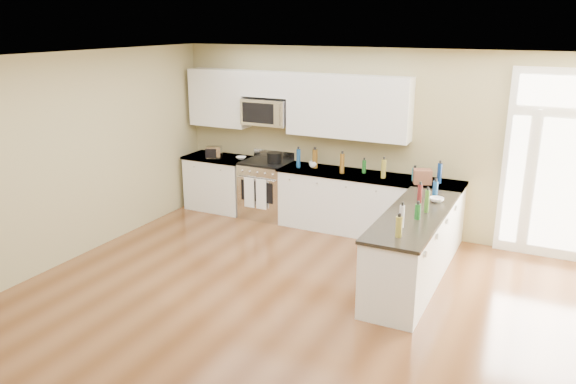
% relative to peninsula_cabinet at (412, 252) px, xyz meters
% --- Properties ---
extents(ground, '(8.00, 8.00, 0.00)m').
position_rel_peninsula_cabinet_xyz_m(ground, '(-0.93, -2.24, -0.43)').
color(ground, '#5A3319').
extents(room_shell, '(8.00, 8.00, 8.00)m').
position_rel_peninsula_cabinet_xyz_m(room_shell, '(-0.93, -2.24, 1.27)').
color(room_shell, tan).
rests_on(room_shell, ground).
extents(back_cabinet_left, '(1.10, 0.66, 0.94)m').
position_rel_peninsula_cabinet_xyz_m(back_cabinet_left, '(-3.80, 1.45, 0.00)').
color(back_cabinet_left, white).
rests_on(back_cabinet_left, ground).
extents(back_cabinet_right, '(2.85, 0.66, 0.94)m').
position_rel_peninsula_cabinet_xyz_m(back_cabinet_right, '(-1.08, 1.45, 0.00)').
color(back_cabinet_right, white).
rests_on(back_cabinet_right, ground).
extents(peninsula_cabinet, '(0.69, 2.32, 0.94)m').
position_rel_peninsula_cabinet_xyz_m(peninsula_cabinet, '(0.00, 0.00, 0.00)').
color(peninsula_cabinet, white).
rests_on(peninsula_cabinet, ground).
extents(upper_cabinet_left, '(1.04, 0.33, 0.95)m').
position_rel_peninsula_cabinet_xyz_m(upper_cabinet_left, '(-3.81, 1.59, 1.49)').
color(upper_cabinet_left, white).
rests_on(upper_cabinet_left, room_shell).
extents(upper_cabinet_right, '(1.94, 0.33, 0.95)m').
position_rel_peninsula_cabinet_xyz_m(upper_cabinet_right, '(-1.50, 1.59, 1.49)').
color(upper_cabinet_right, white).
rests_on(upper_cabinet_right, room_shell).
extents(upper_cabinet_short, '(0.82, 0.33, 0.40)m').
position_rel_peninsula_cabinet_xyz_m(upper_cabinet_short, '(-2.88, 1.59, 1.77)').
color(upper_cabinet_short, white).
rests_on(upper_cabinet_short, room_shell).
extents(microwave, '(0.78, 0.41, 0.42)m').
position_rel_peninsula_cabinet_xyz_m(microwave, '(-2.88, 1.56, 1.33)').
color(microwave, silver).
rests_on(microwave, room_shell).
extents(entry_door, '(1.70, 0.10, 2.60)m').
position_rel_peninsula_cabinet_xyz_m(entry_door, '(1.62, 1.71, 0.87)').
color(entry_door, white).
rests_on(entry_door, ground).
extents(kitchen_range, '(0.77, 0.68, 1.08)m').
position_rel_peninsula_cabinet_xyz_m(kitchen_range, '(-2.85, 1.45, 0.04)').
color(kitchen_range, silver).
rests_on(kitchen_range, ground).
extents(stockpot, '(0.32, 0.32, 0.19)m').
position_rel_peninsula_cabinet_xyz_m(stockpot, '(-2.68, 1.44, 0.61)').
color(stockpot, black).
rests_on(stockpot, kitchen_range).
extents(toaster_oven, '(0.29, 0.26, 0.21)m').
position_rel_peninsula_cabinet_xyz_m(toaster_oven, '(-3.77, 1.32, 0.61)').
color(toaster_oven, silver).
rests_on(toaster_oven, back_cabinet_left).
extents(cardboard_box, '(0.30, 0.26, 0.20)m').
position_rel_peninsula_cabinet_xyz_m(cardboard_box, '(-0.24, 1.34, 0.61)').
color(cardboard_box, brown).
rests_on(cardboard_box, back_cabinet_right).
extents(bowl_left, '(0.22, 0.22, 0.04)m').
position_rel_peninsula_cabinet_xyz_m(bowl_left, '(-3.33, 1.46, 0.53)').
color(bowl_left, white).
rests_on(bowl_left, back_cabinet_left).
extents(bowl_peninsula, '(0.22, 0.22, 0.06)m').
position_rel_peninsula_cabinet_xyz_m(bowl_peninsula, '(0.14, 0.57, 0.53)').
color(bowl_peninsula, white).
rests_on(bowl_peninsula, peninsula_cabinet).
extents(cup_counter, '(0.14, 0.14, 0.11)m').
position_rel_peninsula_cabinet_xyz_m(cup_counter, '(-2.00, 1.48, 0.56)').
color(cup_counter, white).
rests_on(cup_counter, back_cabinet_right).
extents(counter_bottles, '(2.40, 2.43, 0.30)m').
position_rel_peninsula_cabinet_xyz_m(counter_bottles, '(-0.75, 0.86, 0.63)').
color(counter_bottles, '#19591E').
rests_on(counter_bottles, back_cabinet_right).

